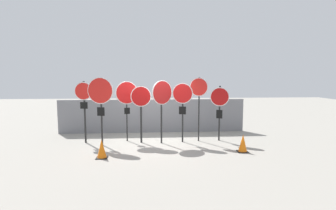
# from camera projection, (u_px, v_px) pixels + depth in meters

# --- Properties ---
(ground_plane) EXTENTS (40.00, 40.00, 0.00)m
(ground_plane) POSITION_uv_depth(u_px,v_px,m) (153.00, 142.00, 10.03)
(ground_plane) COLOR gray
(fence_back) EXTENTS (8.27, 0.12, 1.48)m
(fence_back) POSITION_uv_depth(u_px,v_px,m) (153.00, 116.00, 11.73)
(fence_back) COLOR slate
(fence_back) RESTS_ON ground
(stop_sign_0) EXTENTS (0.67, 0.16, 2.33)m
(stop_sign_0) POSITION_uv_depth(u_px,v_px,m) (84.00, 99.00, 9.72)
(stop_sign_0) COLOR black
(stop_sign_0) RESTS_ON ground
(stop_sign_1) EXTENTS (0.94, 0.25, 2.48)m
(stop_sign_1) POSITION_uv_depth(u_px,v_px,m) (100.00, 96.00, 9.35)
(stop_sign_1) COLOR black
(stop_sign_1) RESTS_ON ground
(stop_sign_2) EXTENTS (0.83, 0.33, 2.32)m
(stop_sign_2) POSITION_uv_depth(u_px,v_px,m) (127.00, 96.00, 10.01)
(stop_sign_2) COLOR black
(stop_sign_2) RESTS_ON ground
(stop_sign_3) EXTENTS (0.77, 0.15, 2.16)m
(stop_sign_3) POSITION_uv_depth(u_px,v_px,m) (141.00, 102.00, 9.76)
(stop_sign_3) COLOR black
(stop_sign_3) RESTS_ON ground
(stop_sign_4) EXTENTS (0.75, 0.53, 2.37)m
(stop_sign_4) POSITION_uv_depth(u_px,v_px,m) (162.00, 97.00, 9.66)
(stop_sign_4) COLOR black
(stop_sign_4) RESTS_ON ground
(stop_sign_5) EXTENTS (0.75, 0.24, 2.26)m
(stop_sign_5) POSITION_uv_depth(u_px,v_px,m) (183.00, 99.00, 9.85)
(stop_sign_5) COLOR black
(stop_sign_5) RESTS_ON ground
(stop_sign_6) EXTENTS (0.66, 0.31, 2.48)m
(stop_sign_6) POSITION_uv_depth(u_px,v_px,m) (199.00, 92.00, 9.97)
(stop_sign_6) COLOR black
(stop_sign_6) RESTS_ON ground
(stop_sign_7) EXTENTS (0.70, 0.25, 2.15)m
(stop_sign_7) POSITION_uv_depth(u_px,v_px,m) (220.00, 102.00, 10.10)
(stop_sign_7) COLOR black
(stop_sign_7) RESTS_ON ground
(traffic_cone_0) EXTENTS (0.35, 0.35, 0.58)m
(traffic_cone_0) POSITION_uv_depth(u_px,v_px,m) (102.00, 149.00, 8.07)
(traffic_cone_0) COLOR black
(traffic_cone_0) RESTS_ON ground
(traffic_cone_1) EXTENTS (0.35, 0.35, 0.59)m
(traffic_cone_1) POSITION_uv_depth(u_px,v_px,m) (243.00, 143.00, 8.72)
(traffic_cone_1) COLOR black
(traffic_cone_1) RESTS_ON ground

